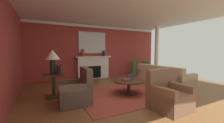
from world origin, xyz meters
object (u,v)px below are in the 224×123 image
object	(u,v)px
coffee_table	(129,84)
potted_plant	(145,67)
armchair_near_window	(76,92)
side_table	(53,84)
armchair_facing_fireplace	(168,97)
sofa	(163,79)
table_lamp	(53,57)
mantel_mirror	(92,43)
vase_mantel_left	(83,53)
vase_tall_corner	(134,68)
fireplace	(93,68)
vase_mantel_right	(104,53)
vase_on_side_table	(59,70)

from	to	relation	value
coffee_table	potted_plant	size ratio (longest dim) A/B	1.20
armchair_near_window	side_table	xyz separation A→B (m)	(-0.49, 0.85, 0.09)
armchair_facing_fireplace	sofa	bearing A→B (deg)	45.63
coffee_table	table_lamp	distance (m)	2.52
side_table	mantel_mirror	bearing A→B (deg)	47.93
vase_mantel_left	potted_plant	size ratio (longest dim) A/B	0.41
side_table	coffee_table	bearing A→B (deg)	-19.47
table_lamp	vase_mantel_left	size ratio (longest dim) A/B	2.19
vase_tall_corner	vase_mantel_left	world-z (taller)	vase_mantel_left
armchair_near_window	potted_plant	xyz separation A→B (m)	(4.45, 2.45, 0.19)
armchair_facing_fireplace	coffee_table	world-z (taller)	armchair_facing_fireplace
armchair_facing_fireplace	fireplace	bearing A→B (deg)	94.27
vase_mantel_right	vase_mantel_left	world-z (taller)	vase_mantel_left
coffee_table	table_lamp	world-z (taller)	table_lamp
mantel_mirror	vase_on_side_table	bearing A→B (deg)	-128.48
coffee_table	vase_mantel_right	world-z (taller)	vase_mantel_right
mantel_mirror	potted_plant	size ratio (longest dim) A/B	1.70
armchair_facing_fireplace	vase_tall_corner	size ratio (longest dim) A/B	1.12
armchair_near_window	vase_mantel_right	bearing A→B (deg)	54.39
sofa	armchair_facing_fireplace	size ratio (longest dim) A/B	2.26
vase_on_side_table	potted_plant	world-z (taller)	vase_on_side_table
sofa	vase_on_side_table	size ratio (longest dim) A/B	7.81
fireplace	vase_on_side_table	size ratio (longest dim) A/B	6.55
sofa	vase_mantel_right	xyz separation A→B (m)	(-1.33, 2.76, 0.98)
mantel_mirror	vase_on_side_table	world-z (taller)	mantel_mirror
coffee_table	sofa	bearing A→B (deg)	4.39
sofa	armchair_near_window	xyz separation A→B (m)	(-3.45, -0.19, 0.01)
armchair_facing_fireplace	vase_on_side_table	distance (m)	3.13
mantel_mirror	potted_plant	bearing A→B (deg)	-13.24
side_table	vase_tall_corner	distance (m)	4.72
vase_mantel_right	potted_plant	bearing A→B (deg)	-12.29
fireplace	sofa	xyz separation A→B (m)	(1.88, -2.81, -0.24)
table_lamp	vase_tall_corner	world-z (taller)	table_lamp
vase_mantel_left	armchair_near_window	bearing A→B (deg)	-108.98
vase_mantel_right	vase_mantel_left	xyz separation A→B (m)	(-1.10, 0.00, 0.03)
vase_mantel_left	vase_on_side_table	distance (m)	2.65
vase_tall_corner	coffee_table	bearing A→B (deg)	-128.69
coffee_table	potted_plant	xyz separation A→B (m)	(2.72, 2.39, 0.16)
armchair_near_window	armchair_facing_fireplace	size ratio (longest dim) A/B	1.00
vase_on_side_table	vase_mantel_right	bearing A→B (deg)	42.21
armchair_near_window	armchair_facing_fireplace	world-z (taller)	same
vase_on_side_table	vase_tall_corner	bearing A→B (deg)	25.26
vase_mantel_left	potted_plant	bearing A→B (deg)	-8.43
fireplace	coffee_table	size ratio (longest dim) A/B	1.80
coffee_table	vase_mantel_left	world-z (taller)	vase_mantel_left
armchair_near_window	vase_mantel_left	distance (m)	3.28
coffee_table	vase_tall_corner	xyz separation A→B (m)	(2.12, 2.65, 0.09)
side_table	vase_mantel_right	bearing A→B (deg)	38.97
mantel_mirror	vase_tall_corner	distance (m)	2.72
coffee_table	vase_on_side_table	size ratio (longest dim) A/B	3.64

